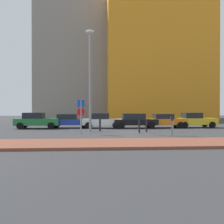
{
  "coord_description": "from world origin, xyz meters",
  "views": [
    {
      "loc": [
        -2.56,
        -18.89,
        1.82
      ],
      "look_at": [
        -1.12,
        1.24,
        1.65
      ],
      "focal_mm": 39.65,
      "sensor_mm": 36.0,
      "label": 1
    }
  ],
  "objects_px": {
    "parked_car_white": "(102,121)",
    "traffic_bollard_mid": "(146,126)",
    "parked_car_black": "(135,120)",
    "parking_meter": "(172,123)",
    "parked_car_blue": "(69,121)",
    "traffic_bollard_far": "(100,125)",
    "parked_car_green": "(37,120)",
    "parked_car_orange": "(163,121)",
    "street_lamp": "(90,73)",
    "traffic_bollard_near": "(139,126)",
    "traffic_bollard_edge": "(173,127)",
    "parked_car_yellow": "(194,120)",
    "parking_sign_post": "(81,112)"
  },
  "relations": [
    {
      "from": "parked_car_white",
      "to": "parked_car_black",
      "type": "relative_size",
      "value": 0.92
    },
    {
      "from": "parked_car_green",
      "to": "street_lamp",
      "type": "distance_m",
      "value": 7.97
    },
    {
      "from": "parked_car_white",
      "to": "traffic_bollard_mid",
      "type": "bearing_deg",
      "value": -53.76
    },
    {
      "from": "traffic_bollard_far",
      "to": "parked_car_green",
      "type": "bearing_deg",
      "value": 150.05
    },
    {
      "from": "parked_car_green",
      "to": "traffic_bollard_far",
      "type": "bearing_deg",
      "value": -29.95
    },
    {
      "from": "parked_car_orange",
      "to": "parked_car_yellow",
      "type": "distance_m",
      "value": 3.25
    },
    {
      "from": "parked_car_green",
      "to": "traffic_bollard_edge",
      "type": "xyz_separation_m",
      "value": [
        12.01,
        -4.95,
        -0.33
      ]
    },
    {
      "from": "parked_car_white",
      "to": "traffic_bollard_mid",
      "type": "height_order",
      "value": "parked_car_white"
    },
    {
      "from": "parked_car_black",
      "to": "parking_sign_post",
      "type": "height_order",
      "value": "parking_sign_post"
    },
    {
      "from": "parked_car_green",
      "to": "street_lamp",
      "type": "relative_size",
      "value": 0.51
    },
    {
      "from": "parked_car_blue",
      "to": "parked_car_yellow",
      "type": "relative_size",
      "value": 0.99
    },
    {
      "from": "traffic_bollard_mid",
      "to": "street_lamp",
      "type": "bearing_deg",
      "value": 175.65
    },
    {
      "from": "parking_meter",
      "to": "traffic_bollard_far",
      "type": "height_order",
      "value": "parking_meter"
    },
    {
      "from": "parked_car_black",
      "to": "traffic_bollard_edge",
      "type": "bearing_deg",
      "value": -64.28
    },
    {
      "from": "parked_car_yellow",
      "to": "traffic_bollard_mid",
      "type": "height_order",
      "value": "parked_car_yellow"
    },
    {
      "from": "parked_car_blue",
      "to": "parked_car_white",
      "type": "xyz_separation_m",
      "value": [
        3.29,
        -0.48,
        0.03
      ]
    },
    {
      "from": "parked_car_green",
      "to": "parked_car_blue",
      "type": "xyz_separation_m",
      "value": [
        3.11,
        0.56,
        -0.06
      ]
    },
    {
      "from": "parked_car_white",
      "to": "street_lamp",
      "type": "height_order",
      "value": "street_lamp"
    },
    {
      "from": "parked_car_blue",
      "to": "parking_sign_post",
      "type": "bearing_deg",
      "value": -76.7
    },
    {
      "from": "parked_car_blue",
      "to": "traffic_bollard_mid",
      "type": "relative_size",
      "value": 3.85
    },
    {
      "from": "parked_car_black",
      "to": "traffic_bollard_near",
      "type": "xyz_separation_m",
      "value": [
        -0.52,
        -5.27,
        -0.24
      ]
    },
    {
      "from": "street_lamp",
      "to": "traffic_bollard_near",
      "type": "height_order",
      "value": "street_lamp"
    },
    {
      "from": "traffic_bollard_near",
      "to": "traffic_bollard_edge",
      "type": "height_order",
      "value": "traffic_bollard_near"
    },
    {
      "from": "parked_car_green",
      "to": "parking_sign_post",
      "type": "xyz_separation_m",
      "value": [
        4.63,
        -5.88,
        0.84
      ]
    },
    {
      "from": "parked_car_blue",
      "to": "parked_car_yellow",
      "type": "distance_m",
      "value": 12.83
    },
    {
      "from": "parked_car_orange",
      "to": "traffic_bollard_mid",
      "type": "height_order",
      "value": "parked_car_orange"
    },
    {
      "from": "parked_car_orange",
      "to": "traffic_bollard_mid",
      "type": "distance_m",
      "value": 5.54
    },
    {
      "from": "parked_car_yellow",
      "to": "parking_meter",
      "type": "bearing_deg",
      "value": -122.59
    },
    {
      "from": "parked_car_yellow",
      "to": "parking_sign_post",
      "type": "height_order",
      "value": "parking_sign_post"
    },
    {
      "from": "parking_sign_post",
      "to": "parked_car_blue",
      "type": "bearing_deg",
      "value": 103.3
    },
    {
      "from": "parked_car_white",
      "to": "traffic_bollard_mid",
      "type": "relative_size",
      "value": 3.75
    },
    {
      "from": "parked_car_white",
      "to": "traffic_bollard_near",
      "type": "distance_m",
      "value": 6.17
    },
    {
      "from": "parking_meter",
      "to": "street_lamp",
      "type": "bearing_deg",
      "value": 153.87
    },
    {
      "from": "parked_car_blue",
      "to": "parked_car_white",
      "type": "relative_size",
      "value": 1.03
    },
    {
      "from": "parked_car_green",
      "to": "traffic_bollard_edge",
      "type": "height_order",
      "value": "parked_car_green"
    },
    {
      "from": "parked_car_black",
      "to": "parked_car_orange",
      "type": "xyz_separation_m",
      "value": [
        2.98,
        0.24,
        -0.03
      ]
    },
    {
      "from": "traffic_bollard_near",
      "to": "traffic_bollard_far",
      "type": "distance_m",
      "value": 3.59
    },
    {
      "from": "parked_car_black",
      "to": "parking_meter",
      "type": "distance_m",
      "value": 7.27
    },
    {
      "from": "parked_car_orange",
      "to": "parked_car_yellow",
      "type": "relative_size",
      "value": 1.04
    },
    {
      "from": "traffic_bollard_mid",
      "to": "traffic_bollard_far",
      "type": "distance_m",
      "value": 3.96
    },
    {
      "from": "traffic_bollard_far",
      "to": "parking_meter",
      "type": "bearing_deg",
      "value": -36.21
    },
    {
      "from": "parked_car_yellow",
      "to": "parking_meter",
      "type": "xyz_separation_m",
      "value": [
        -4.71,
        -7.37,
        0.1
      ]
    },
    {
      "from": "parked_car_green",
      "to": "parked_car_yellow",
      "type": "distance_m",
      "value": 15.93
    },
    {
      "from": "parked_car_white",
      "to": "parked_car_orange",
      "type": "relative_size",
      "value": 0.93
    },
    {
      "from": "traffic_bollard_mid",
      "to": "traffic_bollard_far",
      "type": "bearing_deg",
      "value": 162.67
    },
    {
      "from": "parked_car_green",
      "to": "parked_car_black",
      "type": "distance_m",
      "value": 9.7
    },
    {
      "from": "street_lamp",
      "to": "traffic_bollard_far",
      "type": "distance_m",
      "value": 4.44
    },
    {
      "from": "parked_car_white",
      "to": "street_lamp",
      "type": "bearing_deg",
      "value": -103.78
    },
    {
      "from": "parked_car_orange",
      "to": "traffic_bollard_near",
      "type": "height_order",
      "value": "parked_car_orange"
    },
    {
      "from": "parked_car_green",
      "to": "parking_meter",
      "type": "xyz_separation_m",
      "value": [
        11.22,
        -7.26,
        0.08
      ]
    }
  ]
}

